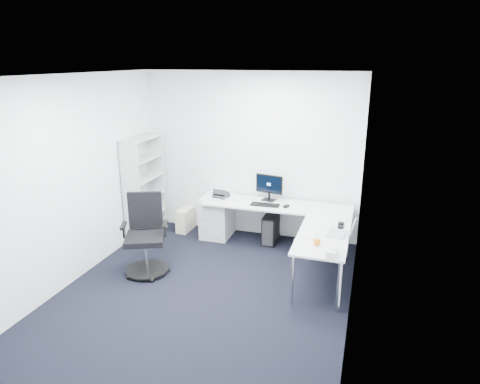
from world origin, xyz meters
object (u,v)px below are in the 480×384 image
(laptop, at_px, (337,226))
(task_chair, at_px, (145,236))
(monitor, at_px, (269,187))
(l_desk, at_px, (272,232))
(bookshelf, at_px, (144,188))

(laptop, bearing_deg, task_chair, -161.51)
(monitor, relative_size, laptop, 1.42)
(l_desk, bearing_deg, laptop, -31.84)
(l_desk, bearing_deg, task_chair, -142.61)
(bookshelf, bearing_deg, task_chair, -61.32)
(bookshelf, height_order, task_chair, bookshelf)
(l_desk, distance_m, laptop, 1.27)
(monitor, bearing_deg, laptop, -31.58)
(laptop, bearing_deg, l_desk, 154.67)
(bookshelf, height_order, laptop, bookshelf)
(task_chair, bearing_deg, monitor, 27.70)
(l_desk, height_order, task_chair, task_chair)
(bookshelf, relative_size, monitor, 3.67)
(l_desk, xyz_separation_m, bookshelf, (-2.17, 0.05, 0.50))
(bookshelf, distance_m, monitor, 2.05)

